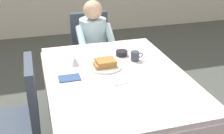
{
  "coord_description": "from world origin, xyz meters",
  "views": [
    {
      "loc": [
        -0.6,
        -1.98,
        1.79
      ],
      "look_at": [
        -0.03,
        0.05,
        0.79
      ],
      "focal_mm": 46.18,
      "sensor_mm": 36.0,
      "label": 1
    }
  ],
  "objects_px": {
    "plate_breakfast": "(105,66)",
    "syrup_pitcher": "(75,61)",
    "chair_diner": "(91,47)",
    "spoon_near_edge": "(122,84)",
    "bowl_butter": "(122,53)",
    "diner_person": "(94,41)",
    "cup_coffee": "(135,56)",
    "chair_left_side": "(21,111)",
    "fork_left_of_plate": "(84,71)",
    "dining_table_main": "(117,84)",
    "breakfast_stack": "(105,63)",
    "knife_right_of_plate": "(127,65)"
  },
  "relations": [
    {
      "from": "chair_left_side",
      "to": "cup_coffee",
      "type": "distance_m",
      "value": 1.06
    },
    {
      "from": "diner_person",
      "to": "fork_left_of_plate",
      "type": "distance_m",
      "value": 0.92
    },
    {
      "from": "dining_table_main",
      "to": "breakfast_stack",
      "type": "xyz_separation_m",
      "value": [
        -0.06,
        0.15,
        0.13
      ]
    },
    {
      "from": "chair_diner",
      "to": "spoon_near_edge",
      "type": "xyz_separation_m",
      "value": [
        -0.05,
        -1.33,
        0.21
      ]
    },
    {
      "from": "dining_table_main",
      "to": "bowl_butter",
      "type": "relative_size",
      "value": 13.85
    },
    {
      "from": "diner_person",
      "to": "chair_left_side",
      "type": "height_order",
      "value": "diner_person"
    },
    {
      "from": "dining_table_main",
      "to": "syrup_pitcher",
      "type": "xyz_separation_m",
      "value": [
        -0.29,
        0.27,
        0.13
      ]
    },
    {
      "from": "plate_breakfast",
      "to": "syrup_pitcher",
      "type": "distance_m",
      "value": 0.27
    },
    {
      "from": "chair_diner",
      "to": "cup_coffee",
      "type": "height_order",
      "value": "chair_diner"
    },
    {
      "from": "chair_left_side",
      "to": "breakfast_stack",
      "type": "bearing_deg",
      "value": -77.95
    },
    {
      "from": "syrup_pitcher",
      "to": "spoon_near_edge",
      "type": "height_order",
      "value": "syrup_pitcher"
    },
    {
      "from": "spoon_near_edge",
      "to": "knife_right_of_plate",
      "type": "bearing_deg",
      "value": 57.12
    },
    {
      "from": "cup_coffee",
      "to": "spoon_near_edge",
      "type": "bearing_deg",
      "value": -122.75
    },
    {
      "from": "bowl_butter",
      "to": "diner_person",
      "type": "bearing_deg",
      "value": 100.55
    },
    {
      "from": "breakfast_stack",
      "to": "plate_breakfast",
      "type": "bearing_deg",
      "value": 69.16
    },
    {
      "from": "chair_left_side",
      "to": "bowl_butter",
      "type": "distance_m",
      "value": 1.02
    },
    {
      "from": "chair_diner",
      "to": "bowl_butter",
      "type": "relative_size",
      "value": 8.45
    },
    {
      "from": "diner_person",
      "to": "plate_breakfast",
      "type": "height_order",
      "value": "diner_person"
    },
    {
      "from": "plate_breakfast",
      "to": "cup_coffee",
      "type": "bearing_deg",
      "value": 12.84
    },
    {
      "from": "chair_diner",
      "to": "cup_coffee",
      "type": "relative_size",
      "value": 8.23
    },
    {
      "from": "chair_diner",
      "to": "spoon_near_edge",
      "type": "relative_size",
      "value": 6.2
    },
    {
      "from": "plate_breakfast",
      "to": "bowl_butter",
      "type": "bearing_deg",
      "value": 44.78
    },
    {
      "from": "bowl_butter",
      "to": "syrup_pitcher",
      "type": "distance_m",
      "value": 0.46
    },
    {
      "from": "dining_table_main",
      "to": "plate_breakfast",
      "type": "xyz_separation_m",
      "value": [
        -0.05,
        0.16,
        0.1
      ]
    },
    {
      "from": "chair_diner",
      "to": "diner_person",
      "type": "height_order",
      "value": "diner_person"
    },
    {
      "from": "spoon_near_edge",
      "to": "syrup_pitcher",
      "type": "bearing_deg",
      "value": 116.2
    },
    {
      "from": "diner_person",
      "to": "spoon_near_edge",
      "type": "distance_m",
      "value": 1.18
    },
    {
      "from": "fork_left_of_plate",
      "to": "knife_right_of_plate",
      "type": "distance_m",
      "value": 0.38
    },
    {
      "from": "syrup_pitcher",
      "to": "fork_left_of_plate",
      "type": "height_order",
      "value": "syrup_pitcher"
    },
    {
      "from": "chair_diner",
      "to": "breakfast_stack",
      "type": "distance_m",
      "value": 1.05
    },
    {
      "from": "knife_right_of_plate",
      "to": "dining_table_main",
      "type": "bearing_deg",
      "value": 133.76
    },
    {
      "from": "dining_table_main",
      "to": "chair_diner",
      "type": "bearing_deg",
      "value": 88.18
    },
    {
      "from": "chair_diner",
      "to": "syrup_pitcher",
      "type": "bearing_deg",
      "value": 69.82
    },
    {
      "from": "chair_left_side",
      "to": "plate_breakfast",
      "type": "relative_size",
      "value": 3.32
    },
    {
      "from": "cup_coffee",
      "to": "spoon_near_edge",
      "type": "distance_m",
      "value": 0.46
    },
    {
      "from": "bowl_butter",
      "to": "chair_left_side",
      "type": "bearing_deg",
      "value": -158.38
    },
    {
      "from": "syrup_pitcher",
      "to": "knife_right_of_plate",
      "type": "distance_m",
      "value": 0.45
    },
    {
      "from": "chair_diner",
      "to": "fork_left_of_plate",
      "type": "relative_size",
      "value": 5.17
    },
    {
      "from": "syrup_pitcher",
      "to": "diner_person",
      "type": "bearing_deg",
      "value": 66.03
    },
    {
      "from": "cup_coffee",
      "to": "knife_right_of_plate",
      "type": "bearing_deg",
      "value": -139.69
    },
    {
      "from": "chair_diner",
      "to": "bowl_butter",
      "type": "height_order",
      "value": "chair_diner"
    },
    {
      "from": "chair_diner",
      "to": "plate_breakfast",
      "type": "distance_m",
      "value": 1.04
    },
    {
      "from": "plate_breakfast",
      "to": "syrup_pitcher",
      "type": "height_order",
      "value": "syrup_pitcher"
    },
    {
      "from": "chair_left_side",
      "to": "fork_left_of_plate",
      "type": "distance_m",
      "value": 0.58
    },
    {
      "from": "cup_coffee",
      "to": "chair_left_side",
      "type": "bearing_deg",
      "value": -167.44
    },
    {
      "from": "fork_left_of_plate",
      "to": "syrup_pitcher",
      "type": "bearing_deg",
      "value": 22.97
    },
    {
      "from": "cup_coffee",
      "to": "breakfast_stack",
      "type": "bearing_deg",
      "value": -166.19
    },
    {
      "from": "diner_person",
      "to": "chair_diner",
      "type": "bearing_deg",
      "value": -90.0
    },
    {
      "from": "chair_diner",
      "to": "fork_left_of_plate",
      "type": "distance_m",
      "value": 1.09
    },
    {
      "from": "plate_breakfast",
      "to": "breakfast_stack",
      "type": "height_order",
      "value": "breakfast_stack"
    }
  ]
}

